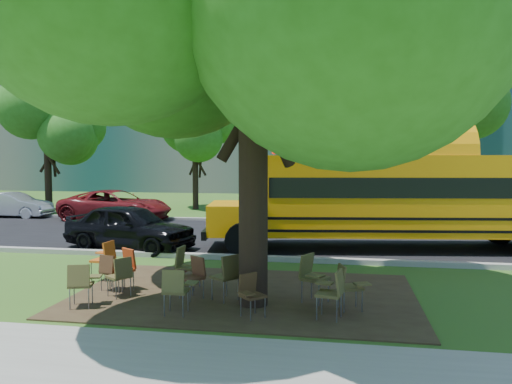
% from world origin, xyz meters
% --- Properties ---
extents(ground, '(160.00, 160.00, 0.00)m').
position_xyz_m(ground, '(0.00, 0.00, 0.00)').
color(ground, '#2B551A').
rests_on(ground, ground).
extents(dirt_patch, '(7.00, 4.50, 0.03)m').
position_xyz_m(dirt_patch, '(1.00, -0.50, 0.01)').
color(dirt_patch, '#382819').
rests_on(dirt_patch, ground).
extents(asphalt_road, '(80.00, 8.00, 0.04)m').
position_xyz_m(asphalt_road, '(0.00, 7.00, 0.02)').
color(asphalt_road, black).
rests_on(asphalt_road, ground).
extents(kerb_near, '(80.00, 0.25, 0.14)m').
position_xyz_m(kerb_near, '(0.00, 3.00, 0.07)').
color(kerb_near, gray).
rests_on(kerb_near, ground).
extents(kerb_far, '(80.00, 0.25, 0.14)m').
position_xyz_m(kerb_far, '(0.00, 11.10, 0.07)').
color(kerb_far, gray).
rests_on(kerb_far, ground).
extents(building_main, '(38.00, 16.00, 22.00)m').
position_xyz_m(building_main, '(-8.00, 36.00, 11.00)').
color(building_main, slate).
rests_on(building_main, ground).
extents(bg_tree_0, '(5.20, 5.20, 7.18)m').
position_xyz_m(bg_tree_0, '(-12.00, 13.00, 4.57)').
color(bg_tree_0, black).
rests_on(bg_tree_0, ground).
extents(bg_tree_2, '(4.80, 4.80, 6.62)m').
position_xyz_m(bg_tree_2, '(-5.00, 16.00, 4.21)').
color(bg_tree_2, black).
rests_on(bg_tree_2, ground).
extents(bg_tree_3, '(5.60, 5.60, 7.84)m').
position_xyz_m(bg_tree_3, '(8.00, 14.00, 5.03)').
color(bg_tree_3, black).
rests_on(bg_tree_3, ground).
extents(school_bus, '(12.24, 4.16, 2.94)m').
position_xyz_m(school_bus, '(5.39, 5.40, 1.70)').
color(school_bus, orange).
rests_on(school_bus, ground).
extents(chair_0, '(0.60, 0.65, 0.88)m').
position_xyz_m(chair_0, '(-1.87, -1.96, 0.54)').
color(chair_0, brown).
rests_on(chair_0, ground).
extents(chair_1, '(0.62, 0.49, 0.81)m').
position_xyz_m(chair_1, '(-1.86, -0.74, 0.50)').
color(chair_1, '#462A19').
rests_on(chair_1, ground).
extents(chair_2, '(0.57, 0.72, 0.85)m').
position_xyz_m(chair_2, '(-1.45, -1.12, 0.53)').
color(chair_2, brown).
rests_on(chair_2, ground).
extents(chair_3, '(0.74, 0.58, 0.87)m').
position_xyz_m(chair_3, '(0.02, -0.98, 0.54)').
color(chair_3, '#502E1C').
rests_on(chair_3, ground).
extents(chair_4, '(0.57, 0.53, 0.88)m').
position_xyz_m(chair_4, '(0.06, -2.08, 0.54)').
color(chair_4, '#4F4B22').
rests_on(chair_4, ground).
extents(chair_5, '(0.54, 0.68, 0.80)m').
position_xyz_m(chair_5, '(1.38, -1.95, 0.49)').
color(chair_5, '#452F18').
rests_on(chair_5, ground).
extents(chair_6, '(0.53, 0.68, 0.91)m').
position_xyz_m(chair_6, '(2.84, -1.80, 0.56)').
color(chair_6, brown).
rests_on(chair_6, ground).
extents(chair_7, '(0.66, 0.60, 0.88)m').
position_xyz_m(chair_7, '(3.11, -1.28, 0.55)').
color(chair_7, '#494320').
rests_on(chair_7, ground).
extents(chair_8, '(0.55, 0.66, 0.93)m').
position_xyz_m(chair_8, '(-2.46, 0.18, 0.57)').
color(chair_8, '#C95615').
rests_on(chair_8, ground).
extents(chair_9, '(0.78, 0.61, 0.92)m').
position_xyz_m(chair_9, '(-1.64, -0.64, 0.57)').
color(chair_9, '#B33513').
rests_on(chair_9, ground).
extents(chair_10, '(0.55, 0.64, 0.94)m').
position_xyz_m(chair_10, '(-0.35, -0.30, 0.58)').
color(chair_10, brown).
rests_on(chair_10, ground).
extents(chair_11, '(0.65, 0.82, 0.96)m').
position_xyz_m(chair_11, '(0.76, -1.02, 0.59)').
color(chair_11, '#453E1E').
rests_on(chair_11, ground).
extents(chair_12, '(0.63, 0.80, 0.97)m').
position_xyz_m(chair_12, '(2.42, -0.87, 0.60)').
color(chair_12, '#4E4B22').
rests_on(chair_12, ground).
extents(black_car, '(4.46, 2.58, 1.43)m').
position_xyz_m(black_car, '(-3.53, 3.97, 0.71)').
color(black_car, black).
rests_on(black_car, ground).
extents(bg_car_silver, '(3.70, 1.38, 1.21)m').
position_xyz_m(bg_car_silver, '(-12.48, 10.80, 0.60)').
color(bg_car_silver, '#A9A9AF').
rests_on(bg_car_silver, ground).
extents(bg_car_red, '(5.23, 2.76, 1.40)m').
position_xyz_m(bg_car_red, '(-7.09, 10.48, 0.70)').
color(bg_car_red, maroon).
rests_on(bg_car_red, ground).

